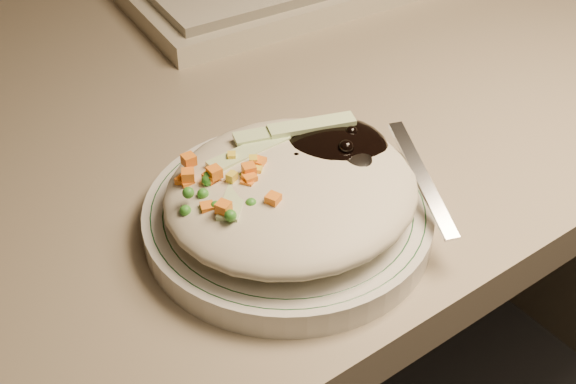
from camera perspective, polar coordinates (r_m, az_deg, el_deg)
desk at (r=0.91m, az=-5.69°, el=-3.23°), size 1.40×0.70×0.74m
plate at (r=0.61m, az=0.00°, el=-1.90°), size 0.22×0.22×0.02m
plate_rim at (r=0.60m, az=-0.00°, el=-1.18°), size 0.21×0.21×0.00m
meal at (r=0.59m, az=0.38°, el=0.54°), size 0.21×0.19×0.05m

